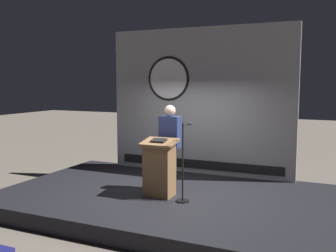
{
  "coord_description": "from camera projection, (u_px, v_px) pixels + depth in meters",
  "views": [
    {
      "loc": [
        2.97,
        -6.63,
        2.45
      ],
      "look_at": [
        -0.05,
        0.18,
        1.6
      ],
      "focal_mm": 40.95,
      "sensor_mm": 36.0,
      "label": 1
    }
  ],
  "objects": [
    {
      "name": "microphone_stand",
      "position": [
        184.0,
        174.0,
        6.92
      ],
      "size": [
        0.24,
        0.49,
        1.44
      ],
      "color": "black",
      "rests_on": "stage_platform"
    },
    {
      "name": "speaker_person",
      "position": [
        170.0,
        147.0,
        7.62
      ],
      "size": [
        0.4,
        0.26,
        1.7
      ],
      "color": "black",
      "rests_on": "stage_platform"
    },
    {
      "name": "banner_display",
      "position": [
        198.0,
        102.0,
        8.96
      ],
      "size": [
        4.44,
        0.12,
        3.41
      ],
      "color": "#9E9EA3",
      "rests_on": "stage_platform"
    },
    {
      "name": "ground_plane",
      "position": [
        167.0,
        208.0,
        7.5
      ],
      "size": [
        40.0,
        40.0,
        0.0
      ],
      "primitive_type": "plane",
      "color": "#6B6056"
    },
    {
      "name": "stage_platform",
      "position": [
        167.0,
        200.0,
        7.48
      ],
      "size": [
        6.4,
        4.0,
        0.3
      ],
      "primitive_type": "cube",
      "color": "black",
      "rests_on": "ground"
    },
    {
      "name": "podium",
      "position": [
        159.0,
        168.0,
        7.22
      ],
      "size": [
        0.64,
        0.5,
        1.1
      ],
      "color": "olive",
      "rests_on": "stage_platform"
    }
  ]
}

